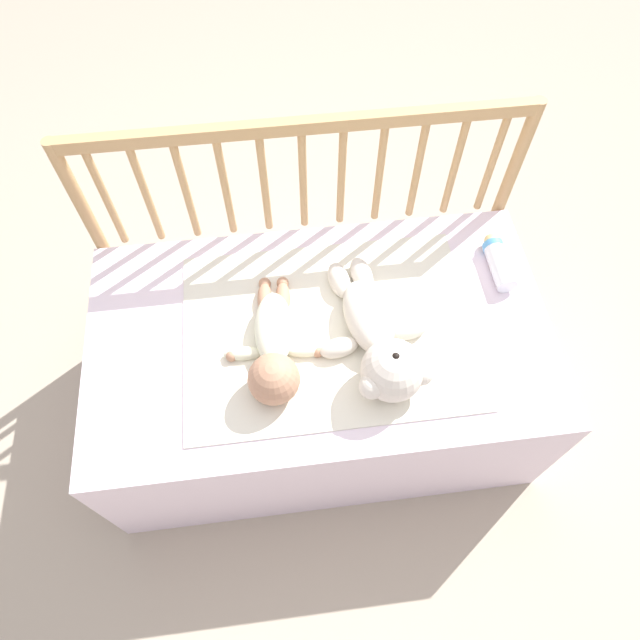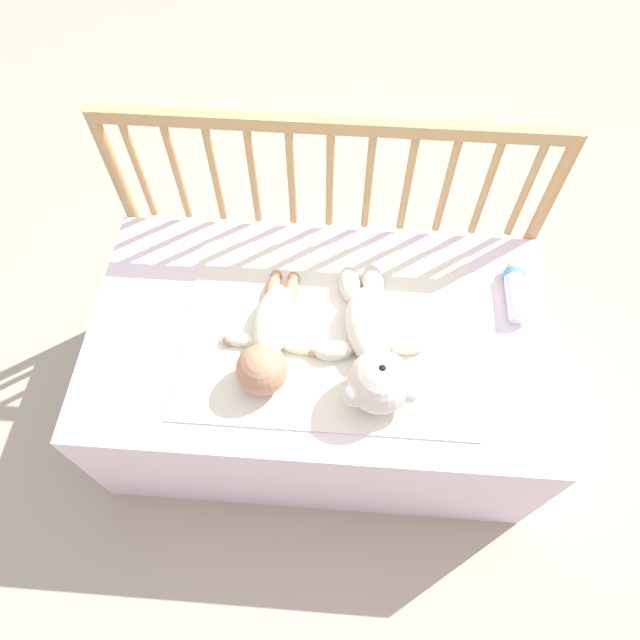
# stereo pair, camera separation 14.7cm
# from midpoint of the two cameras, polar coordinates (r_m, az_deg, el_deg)

# --- Properties ---
(ground_plane) EXTENTS (12.00, 12.00, 0.00)m
(ground_plane) POSITION_cam_midpoint_polar(r_m,az_deg,el_deg) (1.95, -2.18, -8.23)
(ground_plane) COLOR tan
(crib_mattress) EXTENTS (1.25, 0.72, 0.47)m
(crib_mattress) POSITION_cam_midpoint_polar(r_m,az_deg,el_deg) (1.73, -2.44, -5.21)
(crib_mattress) COLOR silver
(crib_mattress) RESTS_ON ground_plane
(crib_rail) EXTENTS (1.25, 0.04, 0.85)m
(crib_rail) POSITION_cam_midpoint_polar(r_m,az_deg,el_deg) (1.65, -4.28, 12.50)
(crib_rail) COLOR tan
(crib_rail) RESTS_ON ground_plane
(blanket) EXTENTS (0.77, 0.57, 0.01)m
(blanket) POSITION_cam_midpoint_polar(r_m,az_deg,el_deg) (1.52, -1.85, -1.32)
(blanket) COLOR silver
(blanket) RESTS_ON crib_mattress
(teddy_bear) EXTENTS (0.30, 0.47, 0.16)m
(teddy_bear) POSITION_cam_midpoint_polar(r_m,az_deg,el_deg) (1.44, 3.10, -2.58)
(teddy_bear) COLOR silver
(teddy_bear) RESTS_ON crib_mattress
(baby) EXTENTS (0.27, 0.40, 0.13)m
(baby) POSITION_cam_midpoint_polar(r_m,az_deg,el_deg) (1.45, -7.53, -3.25)
(baby) COLOR #EAEACC
(baby) RESTS_ON crib_mattress
(baby_bottle) EXTENTS (0.06, 0.19, 0.06)m
(baby_bottle) POSITION_cam_midpoint_polar(r_m,az_deg,el_deg) (1.68, 15.03, 5.55)
(baby_bottle) COLOR white
(baby_bottle) RESTS_ON crib_mattress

